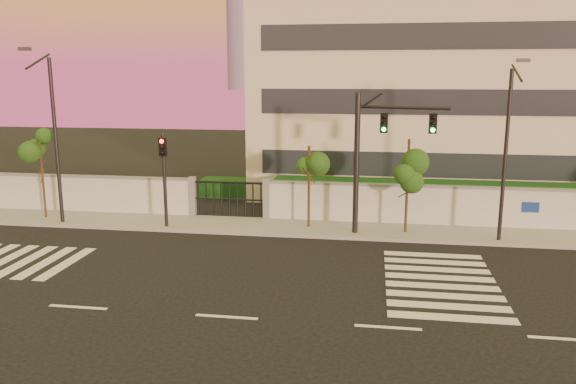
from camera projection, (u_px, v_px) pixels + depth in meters
name	position (u px, v px, depth m)	size (l,w,h in m)	color
ground	(227.00, 317.00, 17.61)	(120.00, 120.00, 0.00)	black
sidewalk	(281.00, 227.00, 27.76)	(60.00, 3.00, 0.15)	gray
perimeter_wall	(288.00, 201.00, 28.99)	(60.00, 0.36, 2.20)	#B5B8BC
hedge_row	(314.00, 195.00, 31.54)	(41.00, 4.25, 1.80)	#0F3311
institutional_building	(447.00, 96.00, 36.31)	(24.40, 12.40, 12.25)	beige
road_markings	(212.00, 273.00, 21.48)	(57.00, 7.62, 0.02)	silver
street_tree_c	(41.00, 155.00, 28.79)	(1.43, 1.14, 4.66)	#382314
street_tree_d	(310.00, 168.00, 27.04)	(1.61, 1.28, 4.13)	#382314
street_tree_e	(409.00, 165.00, 26.02)	(1.62, 1.29, 4.58)	#382314
traffic_signal_main	(375.00, 147.00, 25.61)	(4.17, 1.28, 6.68)	black
traffic_signal_secondary	(164.00, 169.00, 27.06)	(0.37, 0.35, 4.72)	black
streetlight_west	(53.00, 133.00, 27.39)	(0.52, 2.09, 8.67)	black
streetlight_east	(507.00, 147.00, 24.34)	(0.48, 1.95, 8.09)	black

